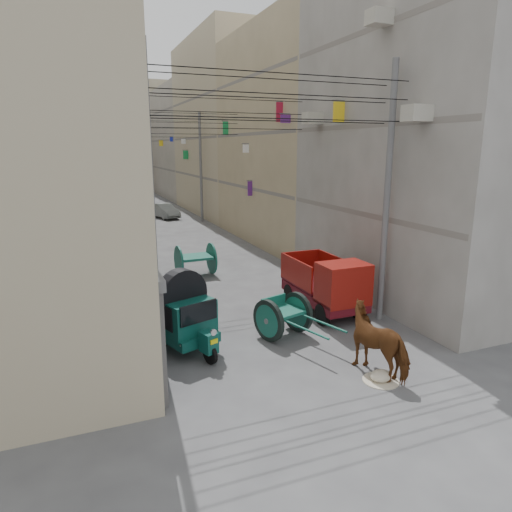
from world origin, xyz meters
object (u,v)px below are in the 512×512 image
tonga_cart (283,315)px  distant_car_grey (165,211)px  auto_rickshaw (183,314)px  feed_sack (381,376)px  horse (381,340)px  mini_truck (329,288)px  distant_car_green (129,196)px  second_cart (195,259)px  distant_car_white (127,225)px

tonga_cart → distant_car_grey: bearing=69.9°
auto_rickshaw → feed_sack: bearing=-61.2°
horse → distant_car_grey: horse is taller
mini_truck → horse: size_ratio=1.79×
auto_rickshaw → horse: auto_rickshaw is taller
distant_car_grey → distant_car_green: distant_car_green is taller
second_cart → distant_car_white: bearing=96.8°
mini_truck → horse: 4.05m
distant_car_grey → second_cart: bearing=-110.7°
horse → distant_car_white: 21.30m
horse → distant_car_white: bearing=-96.1°
distant_car_white → second_cart: bearing=97.1°
horse → distant_car_white: (-3.80, 20.96, -0.16)m
second_cart → feed_sack: (1.79, -10.78, -0.60)m
auto_rickshaw → second_cart: 7.53m
feed_sack → distant_car_grey: 28.04m
tonga_cart → feed_sack: size_ratio=5.35×
feed_sack → distant_car_grey: size_ratio=0.16×
second_cart → feed_sack: 10.95m
distant_car_grey → tonga_cart: bearing=-107.1°
tonga_cart → distant_car_white: (-2.50, 18.07, 0.02)m
tonga_cart → horse: (1.30, -2.89, 0.18)m
tonga_cart → second_cart: 7.49m
horse → feed_sack: bearing=42.8°
mini_truck → second_cart: 7.03m
distant_car_white → distant_car_grey: 7.58m
horse → mini_truck: bearing=-119.0°
feed_sack → distant_car_white: distant_car_white is taller
feed_sack → distant_car_white: size_ratio=0.14×
auto_rickshaw → mini_truck: bearing=-10.2°
tonga_cart → distant_car_green: 36.48m
distant_car_grey → distant_car_green: (-1.35, 11.77, 0.09)m
horse → distant_car_green: (-1.49, 39.37, -0.17)m
mini_truck → feed_sack: bearing=-105.0°
mini_truck → horse: (-0.89, -3.96, -0.11)m
mini_truck → distant_car_grey: (-1.03, 23.65, -0.37)m
horse → distant_car_grey: (-0.14, 27.60, -0.26)m
distant_car_green → mini_truck: bearing=109.0°
tonga_cart → distant_car_white: 18.25m
second_cart → distant_car_grey: size_ratio=0.47×
distant_car_grey → distant_car_white: bearing=-133.3°
tonga_cart → distant_car_grey: size_ratio=0.85×
mini_truck → distant_car_white: bearing=105.1°
mini_truck → distant_car_green: 35.50m
auto_rickshaw → tonga_cart: bearing=-24.1°
feed_sack → horse: bearing=59.2°
feed_sack → horse: horse is taller
auto_rickshaw → horse: bearing=-55.7°
auto_rickshaw → feed_sack: size_ratio=4.69×
distant_car_white → feed_sack: bearing=97.2°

